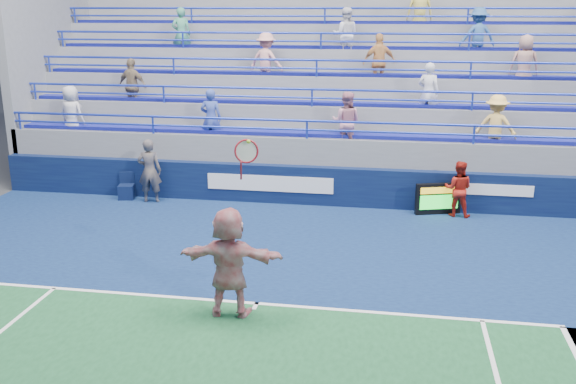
% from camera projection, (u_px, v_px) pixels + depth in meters
% --- Properties ---
extents(ground, '(120.00, 120.00, 0.00)m').
position_uv_depth(ground, '(257.00, 304.00, 12.04)').
color(ground, '#333538').
extents(sponsor_wall, '(18.00, 0.32, 1.10)m').
position_uv_depth(sponsor_wall, '(306.00, 185.00, 18.04)').
color(sponsor_wall, '#091036').
rests_on(sponsor_wall, ground).
extents(bleacher_stand, '(18.00, 5.60, 6.13)m').
position_uv_depth(bleacher_stand, '(322.00, 127.00, 21.34)').
color(bleacher_stand, slate).
rests_on(bleacher_stand, ground).
extents(serve_speed_board, '(1.23, 0.51, 0.86)m').
position_uv_depth(serve_speed_board, '(438.00, 199.00, 17.18)').
color(serve_speed_board, black).
rests_on(serve_speed_board, ground).
extents(judge_chair, '(0.51, 0.52, 0.76)m').
position_uv_depth(judge_chair, '(127.00, 191.00, 18.62)').
color(judge_chair, '#0B1637').
rests_on(judge_chair, ground).
extents(tennis_player, '(1.91, 0.67, 3.26)m').
position_uv_depth(tennis_player, '(229.00, 262.00, 11.38)').
color(tennis_player, silver).
rests_on(tennis_player, ground).
extents(line_judge, '(0.73, 0.53, 1.84)m').
position_uv_depth(line_judge, '(150.00, 171.00, 18.14)').
color(line_judge, '#141C37').
rests_on(line_judge, ground).
extents(ball_girl, '(0.82, 0.69, 1.51)m').
position_uv_depth(ball_girl, '(458.00, 189.00, 16.94)').
color(ball_girl, '#A31C12').
rests_on(ball_girl, ground).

